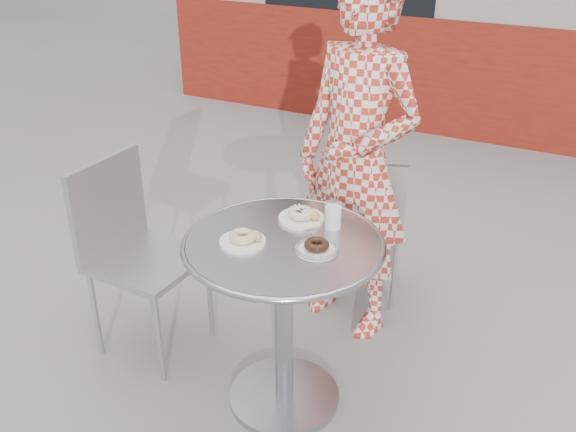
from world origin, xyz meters
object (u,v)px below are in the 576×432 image
at_px(bistro_table, 284,284).
at_px(plate_checker, 317,248).
at_px(plate_far, 302,216).
at_px(chair_far, 362,251).
at_px(chair_left, 150,294).
at_px(seated_person, 357,162).
at_px(milk_cup, 333,216).
at_px(plate_near, 243,239).

bearing_deg(bistro_table, plate_checker, -3.61).
bearing_deg(plate_far, chair_far, 90.10).
bearing_deg(chair_left, chair_far, -36.94).
relative_size(seated_person, milk_cup, 15.77).
bearing_deg(plate_near, bistro_table, 32.40).
bearing_deg(plate_near, seated_person, 79.11).
relative_size(chair_far, milk_cup, 7.54).
bearing_deg(plate_checker, chair_far, 99.46).
bearing_deg(chair_far, seated_person, 79.16).
distance_m(plate_near, milk_cup, 0.36).
bearing_deg(chair_left, plate_near, -100.34).
distance_m(plate_far, milk_cup, 0.14).
bearing_deg(plate_far, chair_left, -169.70).
distance_m(plate_far, plate_near, 0.29).
height_order(bistro_table, milk_cup, milk_cup).
bearing_deg(bistro_table, seated_person, 88.37).
xyz_separation_m(bistro_table, plate_near, (-0.13, -0.08, 0.21)).
bearing_deg(chair_left, bistro_table, -91.94).
height_order(plate_near, plate_checker, plate_near).
height_order(chair_left, plate_near, chair_left).
distance_m(plate_checker, milk_cup, 0.19).
xyz_separation_m(chair_far, milk_cup, (0.14, -0.75, 0.58)).
bearing_deg(bistro_table, chair_left, 175.61).
relative_size(seated_person, plate_checker, 10.68).
xyz_separation_m(bistro_table, chair_far, (-0.02, 0.93, -0.34)).
distance_m(seated_person, plate_near, 0.78).
xyz_separation_m(chair_left, plate_far, (0.72, 0.13, 0.52)).
bearing_deg(milk_cup, plate_far, 177.52).
height_order(chair_far, chair_left, chair_left).
height_order(bistro_table, plate_near, plate_near).
height_order(bistro_table, plate_far, plate_far).
bearing_deg(milk_cup, bistro_table, -124.12).
height_order(plate_far, milk_cup, milk_cup).
relative_size(plate_checker, milk_cup, 1.48).
bearing_deg(plate_checker, seated_person, 99.96).
relative_size(plate_far, plate_near, 1.06).
distance_m(chair_far, plate_far, 0.93).
bearing_deg(seated_person, plate_far, -78.15).
xyz_separation_m(plate_near, milk_cup, (0.25, 0.26, 0.03)).
bearing_deg(plate_far, seated_person, 86.14).
relative_size(bistro_table, plate_far, 4.28).
bearing_deg(chair_left, plate_far, -77.25).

